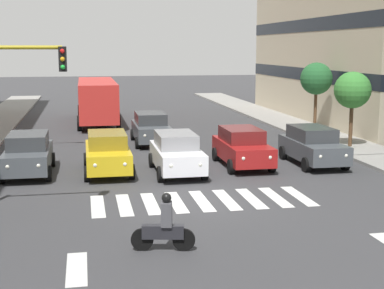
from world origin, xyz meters
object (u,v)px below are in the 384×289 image
(car_2, at_px, (177,153))
(car_row2_0, at_px, (151,128))
(car_3, at_px, (107,152))
(car_4, at_px, (28,154))
(street_tree_2, at_px, (316,79))
(car_0, at_px, (313,145))
(car_1, at_px, (242,147))
(bus_behind_traffic, at_px, (97,97))
(street_tree_1, at_px, (352,90))
(motorcycle_with_rider, at_px, (164,227))

(car_2, height_order, car_row2_0, same)
(car_3, xyz_separation_m, car_4, (3.30, -0.34, 0.00))
(street_tree_2, bearing_deg, car_3, 35.07)
(car_0, relative_size, car_1, 1.00)
(bus_behind_traffic, bearing_deg, street_tree_1, 134.37)
(car_row2_0, height_order, motorcycle_with_rider, car_row2_0)
(motorcycle_with_rider, bearing_deg, bus_behind_traffic, -87.74)
(car_4, height_order, motorcycle_with_rider, car_4)
(car_1, distance_m, street_tree_1, 7.86)
(car_row2_0, xyz_separation_m, street_tree_1, (-10.15, 3.66, 2.21))
(car_1, xyz_separation_m, street_tree_2, (-7.32, -9.12, 2.49))
(car_3, distance_m, street_tree_2, 16.49)
(car_0, height_order, car_4, same)
(car_1, height_order, car_row2_0, same)
(bus_behind_traffic, bearing_deg, car_1, 110.24)
(street_tree_1, bearing_deg, car_row2_0, -19.84)
(motorcycle_with_rider, xyz_separation_m, street_tree_2, (-12.30, -19.25, 2.73))
(car_4, distance_m, street_tree_1, 16.59)
(car_row2_0, bearing_deg, car_0, 132.95)
(car_0, distance_m, bus_behind_traffic, 19.02)
(bus_behind_traffic, bearing_deg, street_tree_2, 151.56)
(car_4, bearing_deg, motorcycle_with_rider, 113.01)
(car_0, bearing_deg, street_tree_1, -136.01)
(street_tree_2, bearing_deg, motorcycle_with_rider, 57.43)
(car_2, relative_size, car_row2_0, 1.00)
(bus_behind_traffic, bearing_deg, car_row2_0, 105.91)
(car_row2_0, bearing_deg, car_3, 69.24)
(bus_behind_traffic, bearing_deg, car_3, 90.00)
(car_3, bearing_deg, street_tree_1, -164.93)
(car_2, distance_m, car_3, 2.95)
(car_4, relative_size, bus_behind_traffic, 0.42)
(car_0, bearing_deg, car_4, -1.41)
(car_4, distance_m, bus_behind_traffic, 16.61)
(car_1, bearing_deg, street_tree_2, -128.77)
(car_3, xyz_separation_m, street_tree_2, (-13.35, -9.37, 2.49))
(car_1, distance_m, car_3, 6.03)
(car_3, xyz_separation_m, motorcycle_with_rider, (-1.05, 9.88, -0.24))
(car_0, xyz_separation_m, street_tree_1, (-3.55, -3.43, 2.21))
(car_0, height_order, motorcycle_with_rider, car_0)
(car_row2_0, bearing_deg, motorcycle_with_rider, 84.44)
(car_1, xyz_separation_m, car_3, (6.02, 0.25, 0.00))
(bus_behind_traffic, distance_m, street_tree_1, 18.42)
(car_0, distance_m, car_row2_0, 9.69)
(street_tree_1, bearing_deg, motorcycle_with_rider, 48.50)
(bus_behind_traffic, distance_m, street_tree_2, 15.25)
(car_1, distance_m, street_tree_2, 11.95)
(car_1, relative_size, bus_behind_traffic, 0.42)
(car_1, bearing_deg, motorcycle_with_rider, 63.84)
(motorcycle_with_rider, height_order, street_tree_1, street_tree_1)
(car_row2_0, bearing_deg, street_tree_2, -168.09)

